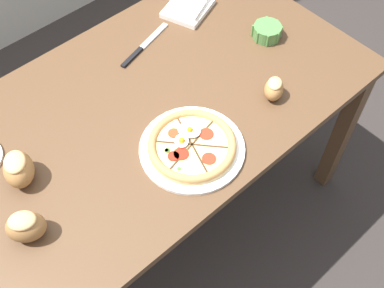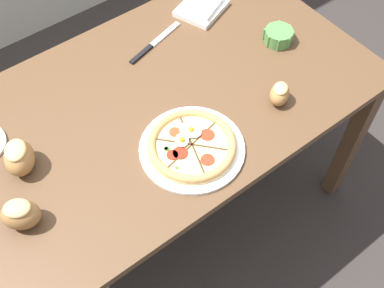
# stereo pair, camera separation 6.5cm
# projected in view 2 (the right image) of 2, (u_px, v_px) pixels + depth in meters

# --- Properties ---
(ground_plane) EXTENTS (12.00, 12.00, 0.00)m
(ground_plane) POSITION_uv_depth(u_px,v_px,m) (166.00, 210.00, 2.20)
(ground_plane) COLOR #2D2826
(dining_table) EXTENTS (1.46, 0.84, 0.77)m
(dining_table) POSITION_uv_depth(u_px,v_px,m) (158.00, 119.00, 1.65)
(dining_table) COLOR #513823
(dining_table) RESTS_ON ground_plane
(pizza) EXTENTS (0.32, 0.32, 0.05)m
(pizza) POSITION_uv_depth(u_px,v_px,m) (192.00, 146.00, 1.44)
(pizza) COLOR white
(pizza) RESTS_ON dining_table
(ramekin_bowl) EXTENTS (0.11, 0.11, 0.05)m
(ramekin_bowl) POSITION_uv_depth(u_px,v_px,m) (279.00, 36.00, 1.70)
(ramekin_bowl) COLOR #4C8442
(ramekin_bowl) RESTS_ON dining_table
(napkin_folded) EXTENTS (0.21, 0.20, 0.04)m
(napkin_folded) POSITION_uv_depth(u_px,v_px,m) (201.00, 7.00, 1.81)
(napkin_folded) COLOR silver
(napkin_folded) RESTS_ON dining_table
(bread_piece_near) EXTENTS (0.10, 0.10, 0.07)m
(bread_piece_near) POSITION_uv_depth(u_px,v_px,m) (280.00, 94.00, 1.53)
(bread_piece_near) COLOR #A3703D
(bread_piece_near) RESTS_ON dining_table
(bread_piece_mid) EXTENTS (0.13, 0.12, 0.09)m
(bread_piece_mid) POSITION_uv_depth(u_px,v_px,m) (20.00, 214.00, 1.27)
(bread_piece_mid) COLOR olive
(bread_piece_mid) RESTS_ON dining_table
(bread_piece_far) EXTENTS (0.13, 0.14, 0.10)m
(bread_piece_far) POSITION_uv_depth(u_px,v_px,m) (19.00, 157.00, 1.37)
(bread_piece_far) COLOR #A3703D
(bread_piece_far) RESTS_ON dining_table
(knife_main) EXTENTS (0.26, 0.08, 0.01)m
(knife_main) POSITION_uv_depth(u_px,v_px,m) (155.00, 43.00, 1.71)
(knife_main) COLOR silver
(knife_main) RESTS_ON dining_table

